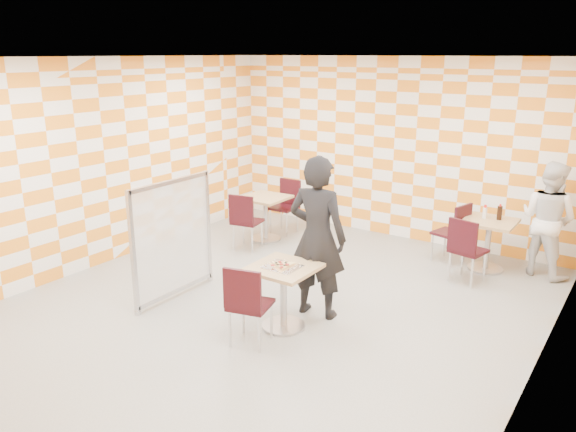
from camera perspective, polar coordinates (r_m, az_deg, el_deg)
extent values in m
plane|color=gray|center=(7.09, -1.60, -9.21)|extent=(7.00, 7.00, 0.00)
plane|color=white|center=(6.40, -1.82, 15.83)|extent=(7.00, 7.00, 0.00)
plane|color=white|center=(9.58, 10.71, 6.70)|extent=(6.00, 0.00, 6.00)
plane|color=white|center=(8.65, -18.11, 5.16)|extent=(0.00, 7.00, 7.00)
plane|color=white|center=(5.46, 24.78, -1.75)|extent=(0.00, 7.00, 7.00)
cube|color=tan|center=(6.31, -0.48, -5.30)|extent=(0.70, 0.70, 0.04)
cylinder|color=#A5A5AA|center=(6.45, -0.47, -8.28)|extent=(0.08, 0.08, 0.70)
cylinder|color=#A5A5AA|center=(6.60, -0.46, -11.08)|extent=(0.50, 0.50, 0.03)
cube|color=tan|center=(8.51, 19.83, -0.54)|extent=(0.70, 0.70, 0.04)
cylinder|color=#A5A5AA|center=(8.61, 19.60, -2.83)|extent=(0.08, 0.08, 0.70)
cylinder|color=#A5A5AA|center=(8.73, 19.38, -5.04)|extent=(0.50, 0.50, 0.03)
cube|color=tan|center=(9.33, -2.33, 1.87)|extent=(0.70, 0.70, 0.04)
cylinder|color=#A5A5AA|center=(9.42, -2.30, -0.25)|extent=(0.08, 0.08, 0.70)
cylinder|color=#A5A5AA|center=(9.53, -2.28, -2.30)|extent=(0.50, 0.50, 0.03)
cube|color=black|center=(6.10, -3.83, -8.99)|extent=(0.51, 0.51, 0.04)
cube|color=black|center=(5.83, -4.68, -7.54)|extent=(0.42, 0.14, 0.45)
cylinder|color=silver|center=(6.28, -1.71, -10.55)|extent=(0.03, 0.03, 0.43)
cylinder|color=silver|center=(6.41, -4.58, -10.04)|extent=(0.03, 0.03, 0.43)
cylinder|color=silver|center=(6.00, -2.95, -11.91)|extent=(0.03, 0.03, 0.43)
cylinder|color=silver|center=(6.13, -5.93, -11.35)|extent=(0.03, 0.03, 0.43)
cube|color=black|center=(8.05, 17.86, -3.37)|extent=(0.50, 0.50, 0.04)
cube|color=black|center=(7.81, 17.30, -1.99)|extent=(0.42, 0.13, 0.45)
cylinder|color=silver|center=(8.20, 19.33, -4.90)|extent=(0.03, 0.03, 0.43)
cylinder|color=silver|center=(8.35, 17.27, -4.34)|extent=(0.03, 0.03, 0.43)
cylinder|color=silver|center=(7.92, 18.18, -5.55)|extent=(0.03, 0.03, 0.43)
cylinder|color=silver|center=(8.07, 16.07, -4.96)|extent=(0.03, 0.03, 0.43)
cube|color=black|center=(8.74, 16.08, -1.69)|extent=(0.51, 0.51, 0.04)
cube|color=black|center=(8.57, 17.33, -0.40)|extent=(0.14, 0.42, 0.45)
cylinder|color=silver|center=(9.03, 15.64, -2.64)|extent=(0.03, 0.03, 0.43)
cylinder|color=silver|center=(8.76, 14.42, -3.14)|extent=(0.03, 0.03, 0.43)
cylinder|color=silver|center=(8.86, 17.47, -3.15)|extent=(0.03, 0.03, 0.43)
cylinder|color=silver|center=(8.59, 16.29, -3.68)|extent=(0.03, 0.03, 0.43)
cube|color=black|center=(8.99, -4.15, -0.57)|extent=(0.49, 0.49, 0.04)
cube|color=black|center=(8.75, -4.79, 0.65)|extent=(0.42, 0.11, 0.45)
cylinder|color=silver|center=(9.13, -2.68, -1.82)|extent=(0.03, 0.03, 0.43)
cylinder|color=silver|center=(9.28, -4.55, -1.56)|extent=(0.03, 0.03, 0.43)
cylinder|color=silver|center=(8.84, -3.66, -2.45)|extent=(0.03, 0.03, 0.43)
cylinder|color=silver|center=(9.00, -5.58, -2.16)|extent=(0.03, 0.03, 0.43)
cube|color=black|center=(9.76, -0.42, 0.84)|extent=(0.42, 0.42, 0.04)
cube|color=black|center=(9.86, 0.23, 2.50)|extent=(0.42, 0.04, 0.45)
cylinder|color=silver|center=(9.79, -1.80, -0.56)|extent=(0.03, 0.03, 0.43)
cylinder|color=silver|center=(9.60, -0.14, -0.89)|extent=(0.03, 0.03, 0.43)
cylinder|color=silver|center=(10.05, -0.68, -0.10)|extent=(0.03, 0.03, 0.43)
cylinder|color=silver|center=(9.87, 0.95, -0.40)|extent=(0.03, 0.03, 0.43)
cube|color=white|center=(7.24, -11.60, -2.18)|extent=(0.02, 1.30, 1.40)
cube|color=#B2B2B7|center=(7.04, -11.94, 3.38)|extent=(0.05, 1.30, 0.05)
cube|color=#B2B2B7|center=(7.49, -11.29, -7.41)|extent=(0.05, 1.30, 0.05)
cube|color=#B2B2B7|center=(6.83, -15.49, -3.58)|extent=(0.05, 0.05, 1.50)
cylinder|color=#B2B2B7|center=(7.12, -15.01, -9.46)|extent=(0.08, 0.08, 0.05)
cube|color=#B2B2B7|center=(7.68, -8.16, -0.93)|extent=(0.05, 0.05, 1.50)
cylinder|color=#B2B2B7|center=(7.94, -7.94, -6.28)|extent=(0.08, 0.08, 0.05)
imported|color=black|center=(6.56, 3.00, -2.19)|extent=(0.76, 0.54, 1.95)
imported|color=white|center=(8.61, 24.90, -0.29)|extent=(0.96, 0.86, 1.63)
cube|color=silver|center=(6.28, -0.58, -5.16)|extent=(0.38, 0.34, 0.01)
cone|color=tan|center=(6.28, -0.58, -5.06)|extent=(0.40, 0.40, 0.02)
cone|color=#F2D88C|center=(6.29, -0.48, -4.88)|extent=(0.33, 0.33, 0.01)
cylinder|color=maroon|center=(6.23, -1.57, -5.02)|extent=(0.04, 0.04, 0.01)
cylinder|color=maroon|center=(6.17, -0.68, -5.20)|extent=(0.04, 0.04, 0.01)
cylinder|color=maroon|center=(6.25, -0.69, -4.91)|extent=(0.04, 0.04, 0.01)
cylinder|color=maroon|center=(6.32, -0.80, -4.68)|extent=(0.04, 0.04, 0.01)
cylinder|color=maroon|center=(6.25, -0.08, -4.94)|extent=(0.04, 0.04, 0.01)
torus|color=black|center=(6.22, -0.36, -5.02)|extent=(0.03, 0.03, 0.01)
torus|color=black|center=(6.23, -1.05, -4.97)|extent=(0.03, 0.03, 0.01)
torus|color=black|center=(6.29, -0.23, -4.77)|extent=(0.03, 0.03, 0.01)
torus|color=black|center=(6.29, -1.21, -4.77)|extent=(0.03, 0.03, 0.01)
cylinder|color=white|center=(8.55, 19.36, 0.30)|extent=(0.06, 0.06, 0.16)
cylinder|color=red|center=(8.53, 19.42, 0.94)|extent=(0.04, 0.04, 0.04)
cylinder|color=black|center=(8.55, 20.70, 0.29)|extent=(0.07, 0.07, 0.20)
cylinder|color=red|center=(8.52, 20.77, 1.04)|extent=(0.03, 0.03, 0.03)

